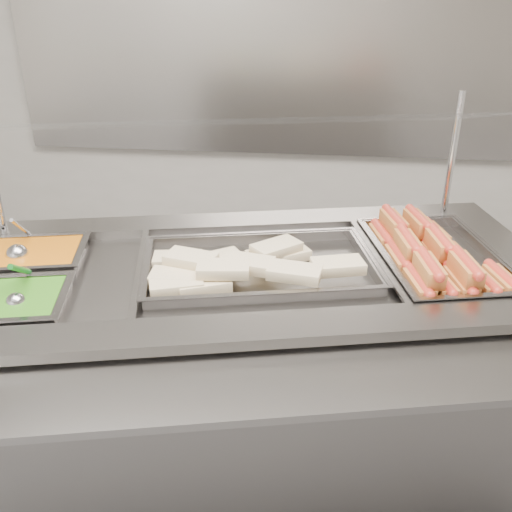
# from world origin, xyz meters

# --- Properties ---
(back_panel) EXTENTS (3.00, 0.04, 1.20)m
(back_panel) POSITION_xyz_m (0.00, 2.45, 1.20)
(back_panel) COLOR #A49F99
(back_panel) RESTS_ON ground
(steam_counter) EXTENTS (1.89, 1.14, 0.84)m
(steam_counter) POSITION_xyz_m (0.10, 0.46, 0.42)
(steam_counter) COLOR slate
(steam_counter) RESTS_ON ground
(tray_rail) EXTENTS (1.69, 0.69, 0.05)m
(tray_rail) POSITION_xyz_m (0.21, -0.00, 0.79)
(tray_rail) COLOR gray
(tray_rail) RESTS_ON steam_counter
(sneeze_guard) EXTENTS (1.57, 0.61, 0.41)m
(sneeze_guard) POSITION_xyz_m (0.06, 0.66, 1.18)
(sneeze_guard) COLOR silver
(sneeze_guard) RESTS_ON steam_counter
(pan_hotdogs) EXTENTS (0.42, 0.57, 0.09)m
(pan_hotdogs) POSITION_xyz_m (0.67, 0.59, 0.80)
(pan_hotdogs) COLOR gray
(pan_hotdogs) RESTS_ON steam_counter
(pan_wraps) EXTENTS (0.70, 0.50, 0.07)m
(pan_wraps) POSITION_xyz_m (0.16, 0.48, 0.81)
(pan_wraps) COLOR gray
(pan_wraps) RESTS_ON steam_counter
(pan_beans) EXTENTS (0.32, 0.28, 0.09)m
(pan_beans) POSITION_xyz_m (-0.52, 0.46, 0.80)
(pan_beans) COLOR gray
(pan_beans) RESTS_ON steam_counter
(pan_peas) EXTENTS (0.32, 0.28, 0.09)m
(pan_peas) POSITION_xyz_m (-0.46, 0.20, 0.80)
(pan_peas) COLOR gray
(pan_peas) RESTS_ON steam_counter
(hotdogs_in_buns) EXTENTS (0.38, 0.51, 0.11)m
(hotdogs_in_buns) POSITION_xyz_m (0.65, 0.58, 0.84)
(hotdogs_in_buns) COLOR #AA6123
(hotdogs_in_buns) RESTS_ON pan_hotdogs
(tortilla_wraps) EXTENTS (0.62, 0.36, 0.07)m
(tortilla_wraps) POSITION_xyz_m (0.09, 0.44, 0.85)
(tortilla_wraps) COLOR beige
(tortilla_wraps) RESTS_ON pan_wraps
(ladle) EXTENTS (0.07, 0.18, 0.14)m
(ladle) POSITION_xyz_m (-0.55, 0.44, 0.85)
(ladle) COLOR silver
(ladle) RESTS_ON pan_beans
(serving_spoon) EXTENTS (0.06, 0.17, 0.13)m
(serving_spoon) POSITION_xyz_m (-0.43, 0.20, 0.85)
(serving_spoon) COLOR silver
(serving_spoon) RESTS_ON pan_peas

